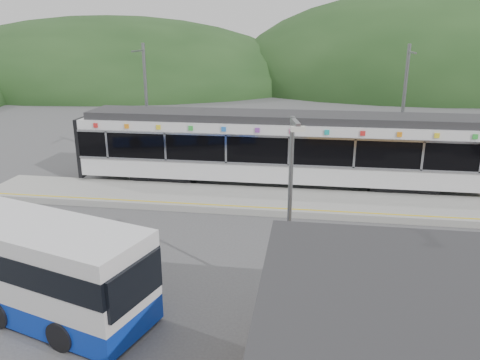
# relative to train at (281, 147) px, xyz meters

# --- Properties ---
(ground) EXTENTS (120.00, 120.00, 0.00)m
(ground) POSITION_rel_train_xyz_m (-0.82, -6.00, -2.06)
(ground) COLOR #4C4C4F
(ground) RESTS_ON ground
(hills) EXTENTS (146.00, 149.00, 26.00)m
(hills) POSITION_rel_train_xyz_m (5.37, -0.71, -2.06)
(hills) COLOR #1E3D19
(hills) RESTS_ON ground
(platform) EXTENTS (26.00, 3.20, 0.30)m
(platform) POSITION_rel_train_xyz_m (-0.82, -2.70, -1.91)
(platform) COLOR #9E9E99
(platform) RESTS_ON ground
(yellow_line) EXTENTS (26.00, 0.10, 0.01)m
(yellow_line) POSITION_rel_train_xyz_m (-0.82, -4.00, -1.76)
(yellow_line) COLOR yellow
(yellow_line) RESTS_ON platform
(train) EXTENTS (20.44, 3.01, 3.74)m
(train) POSITION_rel_train_xyz_m (0.00, 0.00, 0.00)
(train) COLOR black
(train) RESTS_ON ground
(catenary_mast_west) EXTENTS (0.18, 1.80, 7.00)m
(catenary_mast_west) POSITION_rel_train_xyz_m (-7.82, 2.56, 1.58)
(catenary_mast_west) COLOR slate
(catenary_mast_west) RESTS_ON ground
(catenary_mast_east) EXTENTS (0.18, 1.80, 7.00)m
(catenary_mast_east) POSITION_rel_train_xyz_m (6.18, 2.56, 1.58)
(catenary_mast_east) COLOR slate
(catenary_mast_east) RESTS_ON ground
(lamp_post) EXTENTS (0.38, 1.01, 5.48)m
(lamp_post) POSITION_rel_train_xyz_m (0.95, -11.01, 1.22)
(lamp_post) COLOR slate
(lamp_post) RESTS_ON ground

